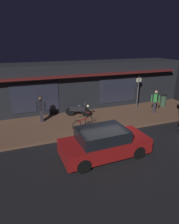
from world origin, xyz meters
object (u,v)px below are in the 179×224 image
parked_car_near (104,143)px  bicycle_parked (83,123)px  person_bystander (155,101)px  trash_bin (163,100)px  motorcycle (78,109)px  sign_post (138,90)px  person_photographer (41,109)px

parked_car_near → bicycle_parked: bearing=89.8°
person_bystander → trash_bin: 2.04m
motorcycle → person_bystander: bearing=-13.0°
person_bystander → sign_post: (-0.38, 1.70, 0.48)m
bicycle_parked → sign_post: (5.45, 2.46, 1.00)m
person_photographer → sign_post: (7.64, 0.50, 0.48)m
motorcycle → sign_post: bearing=4.9°
bicycle_parked → trash_bin: bearing=13.5°
motorcycle → trash_bin: motorcycle is taller
person_bystander → person_photographer: bearing=171.5°
bicycle_parked → person_photographer: bearing=138.2°
bicycle_parked → person_bystander: person_bystander is taller
person_photographer → trash_bin: 9.72m
person_bystander → trash_bin: (1.70, 1.05, -0.41)m
person_bystander → parked_car_near: person_bystander is taller
person_photographer → sign_post: size_ratio=0.70×
motorcycle → sign_post: (5.11, 0.44, 0.86)m
motorcycle → sign_post: size_ratio=0.65×
motorcycle → person_bystander: (5.49, -1.26, 0.38)m
person_bystander → parked_car_near: bearing=-146.9°
trash_bin → parked_car_near: bearing=-147.2°
sign_post → trash_bin: (2.07, -0.65, -0.89)m
bicycle_parked → motorcycle: bearing=80.4°
bicycle_parked → sign_post: size_ratio=0.64×
motorcycle → parked_car_near: bearing=-94.0°
bicycle_parked → trash_bin: size_ratio=1.64×
motorcycle → parked_car_near: (-0.35, -5.07, 0.06)m
person_photographer → sign_post: sign_post is taller
motorcycle → sign_post: 5.20m
trash_bin → parked_car_near: parked_car_near is taller
person_photographer → person_bystander: bearing=-8.5°
motorcycle → person_photographer: 2.56m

